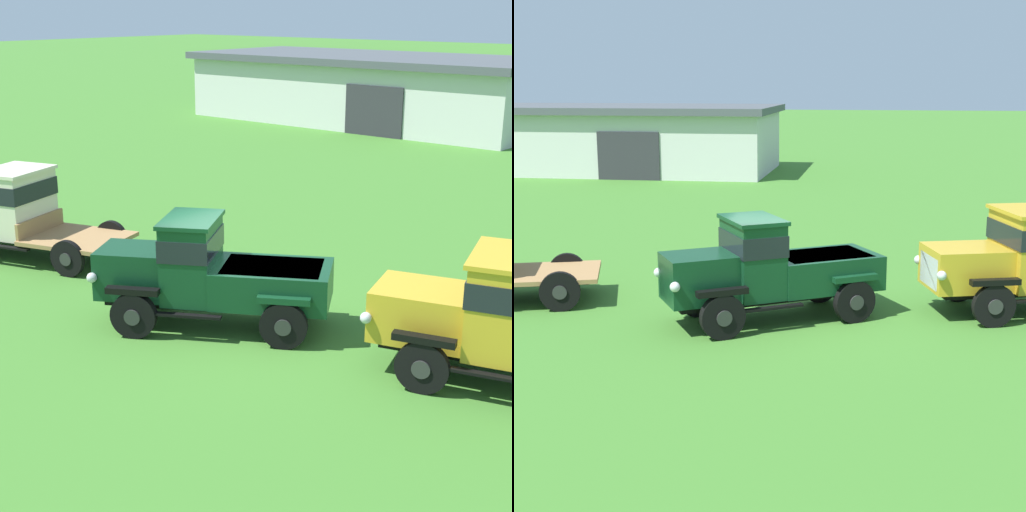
# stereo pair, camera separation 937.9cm
# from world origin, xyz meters

# --- Properties ---
(ground_plane) EXTENTS (240.00, 240.00, 0.00)m
(ground_plane) POSITION_xyz_m (0.00, 0.00, 0.00)
(ground_plane) COLOR #3D7528
(farm_shed) EXTENTS (19.28, 8.78, 3.57)m
(farm_shed) POSITION_xyz_m (-13.51, 26.05, 1.80)
(farm_shed) COLOR silver
(farm_shed) RESTS_ON ground
(vintage_truck_second_in_line) EXTENTS (4.70, 3.59, 2.20)m
(vintage_truck_second_in_line) POSITION_xyz_m (-0.30, -0.32, 1.09)
(vintage_truck_second_in_line) COLOR black
(vintage_truck_second_in_line) RESTS_ON ground
(vintage_truck_midrow_center) EXTENTS (5.44, 3.23, 2.24)m
(vintage_truck_midrow_center) POSITION_xyz_m (4.97, 1.06, 1.20)
(vintage_truck_midrow_center) COLOR black
(vintage_truck_midrow_center) RESTS_ON ground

